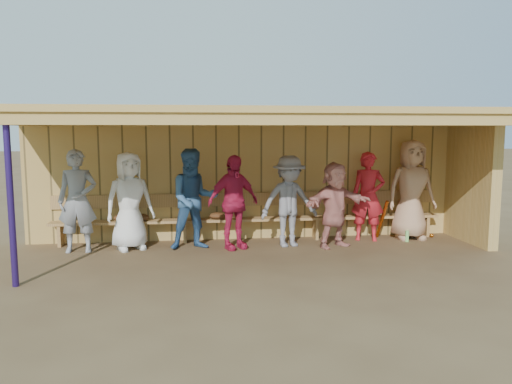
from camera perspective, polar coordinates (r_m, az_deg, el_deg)
ground at (r=8.84m, az=0.29°, el=-7.05°), size 90.00×90.00×0.00m
player_a at (r=9.35m, az=-19.73°, el=-0.96°), size 0.68×0.46×1.83m
player_b at (r=9.29m, az=-14.26°, el=-1.00°), size 1.02×0.87×1.78m
player_c at (r=9.11m, az=-7.12°, el=-0.81°), size 0.99×0.83×1.83m
player_d at (r=9.05m, az=-2.62°, el=-1.17°), size 1.09×0.80×1.72m
player_e at (r=9.27m, az=3.80°, el=-1.05°), size 1.19×0.81×1.70m
player_f at (r=9.31m, az=8.97°, el=-1.44°), size 1.53×1.02×1.58m
player_g at (r=9.99m, az=12.68°, el=-0.49°), size 0.73×0.59×1.74m
player_h at (r=10.32m, az=17.32°, el=0.25°), size 0.97×0.64×1.98m
dugout_structure at (r=9.32m, az=2.11°, el=4.23°), size 8.80×3.20×2.50m
bench at (r=9.81m, az=-0.57°, el=-2.48°), size 7.60×0.34×0.93m
dugout_equipment at (r=9.63m, az=-5.77°, el=-2.93°), size 6.31×0.62×0.80m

